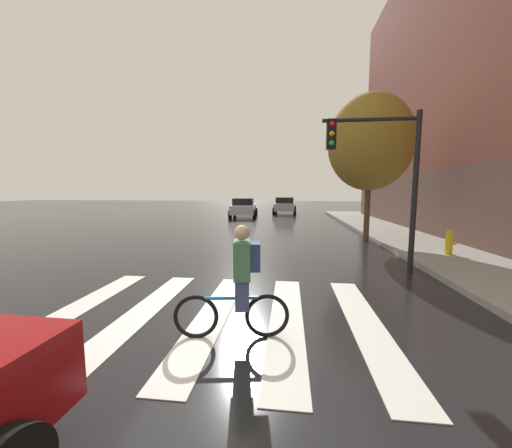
{
  "coord_description": "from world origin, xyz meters",
  "views": [
    {
      "loc": [
        1.84,
        -4.69,
        2.17
      ],
      "look_at": [
        0.97,
        2.9,
        1.3
      ],
      "focal_mm": 20.17,
      "sensor_mm": 36.0,
      "label": 1
    }
  ],
  "objects_px": {
    "sedan_mid": "(244,207)",
    "street_tree_near": "(370,143)",
    "sedan_far": "(285,205)",
    "traffic_light_near": "(383,164)",
    "fire_hydrant": "(449,242)",
    "cyclist": "(240,283)"
  },
  "relations": [
    {
      "from": "sedan_mid",
      "to": "street_tree_near",
      "type": "height_order",
      "value": "street_tree_near"
    },
    {
      "from": "sedan_far",
      "to": "traffic_light_near",
      "type": "xyz_separation_m",
      "value": [
        2.79,
        -20.15,
        2.04
      ]
    },
    {
      "from": "sedan_mid",
      "to": "street_tree_near",
      "type": "xyz_separation_m",
      "value": [
        7.13,
        -10.91,
        3.38
      ]
    },
    {
      "from": "sedan_far",
      "to": "fire_hydrant",
      "type": "bearing_deg",
      "value": -73.21
    },
    {
      "from": "sedan_far",
      "to": "fire_hydrant",
      "type": "xyz_separation_m",
      "value": [
        5.52,
        -18.31,
        -0.29
      ]
    },
    {
      "from": "sedan_mid",
      "to": "cyclist",
      "type": "height_order",
      "value": "cyclist"
    },
    {
      "from": "sedan_far",
      "to": "cyclist",
      "type": "xyz_separation_m",
      "value": [
        -0.31,
        -24.05,
        0.02
      ]
    },
    {
      "from": "sedan_mid",
      "to": "fire_hydrant",
      "type": "bearing_deg",
      "value": -57.65
    },
    {
      "from": "cyclist",
      "to": "sedan_mid",
      "type": "bearing_deg",
      "value": 98.8
    },
    {
      "from": "traffic_light_near",
      "to": "sedan_far",
      "type": "bearing_deg",
      "value": 97.89
    },
    {
      "from": "cyclist",
      "to": "street_tree_near",
      "type": "height_order",
      "value": "street_tree_near"
    },
    {
      "from": "sedan_far",
      "to": "traffic_light_near",
      "type": "relative_size",
      "value": 1.1
    },
    {
      "from": "sedan_far",
      "to": "fire_hydrant",
      "type": "distance_m",
      "value": 19.12
    },
    {
      "from": "sedan_mid",
      "to": "traffic_light_near",
      "type": "bearing_deg",
      "value": -68.79
    },
    {
      "from": "fire_hydrant",
      "to": "sedan_mid",
      "type": "bearing_deg",
      "value": 122.35
    },
    {
      "from": "cyclist",
      "to": "fire_hydrant",
      "type": "relative_size",
      "value": 2.18
    },
    {
      "from": "sedan_mid",
      "to": "cyclist",
      "type": "bearing_deg",
      "value": -81.2
    },
    {
      "from": "cyclist",
      "to": "traffic_light_near",
      "type": "xyz_separation_m",
      "value": [
        3.11,
        3.89,
        2.02
      ]
    },
    {
      "from": "traffic_light_near",
      "to": "fire_hydrant",
      "type": "xyz_separation_m",
      "value": [
        2.73,
        1.85,
        -2.33
      ]
    },
    {
      "from": "fire_hydrant",
      "to": "street_tree_near",
      "type": "relative_size",
      "value": 0.13
    },
    {
      "from": "sedan_far",
      "to": "cyclist",
      "type": "height_order",
      "value": "cyclist"
    },
    {
      "from": "sedan_far",
      "to": "fire_hydrant",
      "type": "relative_size",
      "value": 5.94
    }
  ]
}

